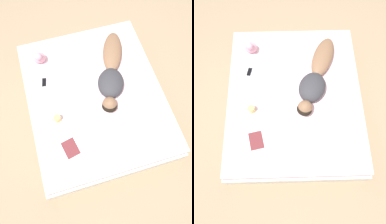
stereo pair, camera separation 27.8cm
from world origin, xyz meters
The scene contains 7 objects.
ground_plane centered at (0.00, 0.00, 0.00)m, with size 12.00×12.00×0.00m, color #9E8466.
bed centered at (0.00, 0.00, 0.23)m, with size 1.84×2.22×0.46m.
person centered at (-0.29, -0.19, 0.55)m, with size 0.67×1.29×0.20m.
open_magazine centered at (0.37, 0.61, 0.46)m, with size 0.57×0.43×0.01m.
coffee_mug centered at (0.56, 0.23, 0.51)m, with size 0.11×0.08×0.10m.
cell_phone centered at (0.62, -0.36, 0.46)m, with size 0.10×0.17×0.01m.
plush_toy centered at (0.60, -0.71, 0.55)m, with size 0.18×0.19×0.23m.
Camera 1 is at (0.37, 1.31, 3.08)m, focal length 35.00 mm.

